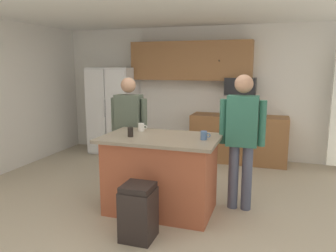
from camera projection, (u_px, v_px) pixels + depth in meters
floor at (169, 209)px, 4.25m from camera, size 7.04×7.04×0.00m
back_wall at (212, 92)px, 6.63m from camera, size 6.40×0.10×2.60m
cabinet_run_upper at (190, 61)px, 6.45m from camera, size 2.40×0.38×0.75m
cabinet_run_lower at (238, 139)px, 6.30m from camera, size 1.80×0.63×0.90m
refrigerator at (114, 111)px, 6.92m from camera, size 0.92×0.76×1.80m
microwave_over_range at (241, 86)px, 6.14m from camera, size 0.56×0.40×0.32m
kitchen_island at (161, 174)px, 4.14m from camera, size 1.44×0.92×0.97m
person_guest_by_door at (129, 126)px, 4.84m from camera, size 0.57×0.22×1.67m
person_host_foreground at (242, 133)px, 4.10m from camera, size 0.57×0.23×1.73m
mug_ceramic_white at (204, 135)px, 3.87m from camera, size 0.12×0.08×0.10m
mug_blue_stoneware at (141, 127)px, 4.39m from camera, size 0.13×0.08×0.10m
glass_short_whisky at (130, 132)px, 4.03m from camera, size 0.07×0.07×0.12m
trash_bin at (138, 212)px, 3.48m from camera, size 0.34×0.34×0.61m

